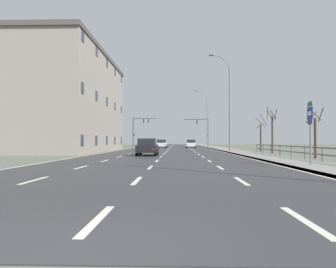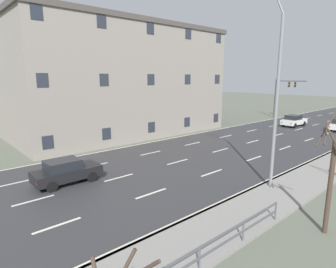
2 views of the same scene
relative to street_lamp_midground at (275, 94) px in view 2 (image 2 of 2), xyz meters
The scene contains 8 objects.
ground_plane 16.07m from the street_lamp_midground, 119.77° to the left, with size 160.00×160.00×0.12m.
road_asphalt_strip 26.71m from the street_lamp_midground, 106.58° to the left, with size 14.00×120.00×0.03m.
street_lamp_midground is the anchor object (origin of this frame).
traffic_signal_left 32.48m from the street_lamp_midground, 115.88° to the left, with size 4.99×0.36×6.30m.
car_mid_centre 25.03m from the street_lamp_midground, 111.54° to the left, with size 1.98×4.17×1.57m.
car_near_right 13.49m from the street_lamp_midground, 134.42° to the right, with size 1.85×4.10×1.57m.
brick_building 22.21m from the street_lamp_midground, behind, with size 14.03×24.40×12.49m.
bare_tree_mid 6.12m from the street_lamp_midground, 34.12° to the right, with size 1.09×1.18×5.19m.
Camera 2 is at (15.53, 19.68, 6.61)m, focal length 29.96 mm.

